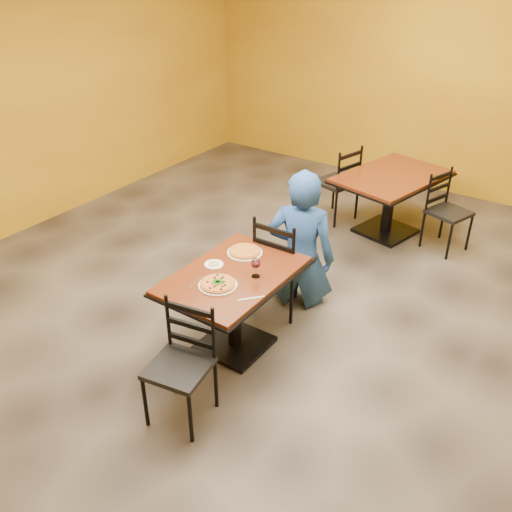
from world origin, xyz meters
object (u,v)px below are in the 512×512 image
Objects in this scene: pizza_far at (245,251)px; diner at (302,238)px; plate_main at (218,285)px; chair_main_near at (179,368)px; table_main at (234,293)px; pizza_main at (218,283)px; side_plate at (214,264)px; plate_far at (245,253)px; chair_main_far at (284,262)px; chair_second_right at (449,213)px; table_second at (390,190)px; wine_glass at (256,267)px; chair_second_left at (336,183)px.

diner is at bearing 72.74° from pizza_far.
chair_main_near is at bearing -76.54° from plate_main.
pizza_main is (0.01, -0.22, 0.21)m from table_main.
side_plate is at bearing 102.82° from chair_main_near.
plate_far is 1.11× the size of pizza_far.
chair_main_far reaches higher than chair_second_right.
table_second is at bearing 79.00° from chair_main_near.
pizza_main is (-0.21, -3.03, 0.21)m from table_second.
diner is (0.08, 0.97, 0.12)m from table_main.
plate_main is 0.34m from wine_glass.
chair_main_far is 0.52m from plate_far.
chair_main_near is at bearing -76.58° from plate_far.
chair_second_left is 5.39× the size of wine_glass.
table_main is at bearing -179.81° from chair_second_right.
diner is at bearing 72.74° from plate_far.
pizza_far is at bearing 53.13° from diner.
plate_far is (-0.29, 1.21, 0.29)m from chair_main_near.
table_second is 3.04m from plate_main.
chair_second_right is at bearing 71.66° from table_main.
pizza_main is (-0.16, 0.67, 0.31)m from chair_main_near.
chair_main_far reaches higher than plate_far.
side_plate is at bearing -106.80° from plate_far.
chair_main_far is 2.24m from chair_second_right.
table_second is 5.42× the size of pizza_far.
pizza_main is (-0.02, -0.98, 0.27)m from chair_main_far.
pizza_far is at bearing 103.36° from pizza_main.
wine_glass is (0.39, 0.05, 0.08)m from side_plate.
diner is (-0.85, -1.84, 0.23)m from chair_second_right.
plate_main is (0.51, -3.03, 0.27)m from chair_second_left.
chair_second_right is 3.18× the size of pizza_main.
plate_main is 0.56m from plate_far.
chair_second_right reaches higher than plate_far.
diner reaches higher than pizza_main.
plate_far is at bearing 103.36° from pizza_main.
pizza_main is at bearing -178.42° from chair_second_right.
chair_main_near is (-0.05, -3.70, -0.10)m from table_second.
plate_far is at bearing 138.76° from wine_glass.
chair_main_far is 1.01m from plate_main.
wine_glass is (0.30, -0.26, 0.07)m from pizza_far.
chair_main_far is at bearing 89.09° from plate_main.
diner reaches higher than chair_second_right.
diner is 4.39× the size of plate_main.
chair_main_far reaches higher than pizza_far.
chair_second_right is 0.66× the size of diner.
pizza_far is (-0.13, 0.54, 0.00)m from pizza_main.
wine_glass reaches higher than table_second.
side_plate reaches higher than table_main.
wine_glass is (0.18, 0.07, 0.28)m from table_main.
wine_glass reaches higher than table_main.
diner reaches higher than plate_main.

